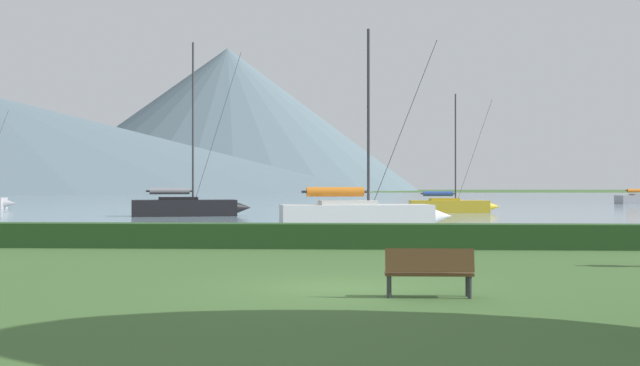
% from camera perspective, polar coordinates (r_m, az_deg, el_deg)
% --- Properties ---
extents(ground_plane, '(1000.00, 1000.00, 0.00)m').
position_cam_1_polar(ground_plane, '(17.57, 1.35, -7.20)').
color(ground_plane, '#3D602D').
extents(harbor_water, '(320.00, 246.00, 0.00)m').
position_cam_1_polar(harbor_water, '(154.45, 2.98, -1.01)').
color(harbor_water, gray).
rests_on(harbor_water, ground_plane).
extents(hedge_line, '(80.00, 1.20, 0.85)m').
position_cam_1_polar(hedge_line, '(28.49, 2.06, -3.67)').
color(hedge_line, '#284C23').
rests_on(hedge_line, ground_plane).
extents(sailboat_slip_2, '(8.98, 3.93, 10.14)m').
position_cam_1_polar(sailboat_slip_2, '(42.03, 2.65, -2.14)').
color(sailboat_slip_2, white).
rests_on(sailboat_slip_2, harbor_water).
extents(sailboat_slip_3, '(8.65, 4.43, 12.47)m').
position_cam_1_polar(sailboat_slip_3, '(59.96, -9.24, -1.57)').
color(sailboat_slip_3, black).
rests_on(sailboat_slip_3, harbor_water).
extents(sailboat_slip_5, '(7.34, 2.51, 9.59)m').
position_cam_1_polar(sailboat_slip_5, '(67.56, 8.95, -1.51)').
color(sailboat_slip_5, gold).
rests_on(sailboat_slip_5, harbor_water).
extents(park_bench_near_path, '(1.69, 0.50, 0.95)m').
position_cam_1_polar(park_bench_near_path, '(16.04, 7.52, -5.95)').
color(park_bench_near_path, brown).
rests_on(park_bench_near_path, ground_plane).
extents(distant_hill_west_ridge, '(198.74, 198.74, 74.34)m').
position_cam_1_polar(distant_hill_west_ridge, '(435.84, -6.39, 4.39)').
color(distant_hill_west_ridge, slate).
rests_on(distant_hill_west_ridge, ground_plane).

